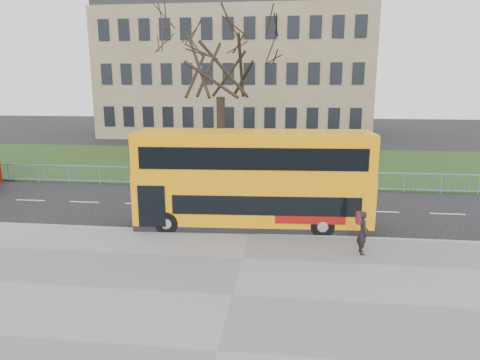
# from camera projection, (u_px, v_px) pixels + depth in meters

# --- Properties ---
(ground) EXTENTS (120.00, 120.00, 0.00)m
(ground) POSITION_uv_depth(u_px,v_px,m) (253.00, 224.00, 18.73)
(ground) COLOR black
(ground) RESTS_ON ground
(pavement) EXTENTS (80.00, 10.50, 0.12)m
(pavement) POSITION_uv_depth(u_px,v_px,m) (233.00, 297.00, 12.17)
(pavement) COLOR slate
(pavement) RESTS_ON ground
(kerb) EXTENTS (80.00, 0.20, 0.14)m
(kerb) POSITION_uv_depth(u_px,v_px,m) (250.00, 234.00, 17.21)
(kerb) COLOR gray
(kerb) RESTS_ON ground
(grass_verge) EXTENTS (80.00, 15.40, 0.08)m
(grass_verge) POSITION_uv_depth(u_px,v_px,m) (269.00, 164.00, 32.58)
(grass_verge) COLOR #243A15
(grass_verge) RESTS_ON ground
(guard_railing) EXTENTS (40.00, 0.12, 1.10)m
(guard_railing) POSITION_uv_depth(u_px,v_px,m) (263.00, 179.00, 25.00)
(guard_railing) COLOR #769AD3
(guard_railing) RESTS_ON ground
(bare_tree) EXTENTS (8.48, 8.48, 12.12)m
(bare_tree) POSITION_uv_depth(u_px,v_px,m) (220.00, 81.00, 27.41)
(bare_tree) COLOR black
(bare_tree) RESTS_ON grass_verge
(civic_building) EXTENTS (30.00, 15.00, 14.00)m
(civic_building) POSITION_uv_depth(u_px,v_px,m) (237.00, 75.00, 51.66)
(civic_building) COLOR #7D684F
(civic_building) RESTS_ON ground
(yellow_bus) EXTENTS (9.78, 2.84, 4.05)m
(yellow_bus) POSITION_uv_depth(u_px,v_px,m) (253.00, 178.00, 17.75)
(yellow_bus) COLOR #FFA10A
(yellow_bus) RESTS_ON ground
(pedestrian) EXTENTS (0.42, 0.60, 1.55)m
(pedestrian) POSITION_uv_depth(u_px,v_px,m) (363.00, 233.00, 14.97)
(pedestrian) COLOR black
(pedestrian) RESTS_ON pavement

